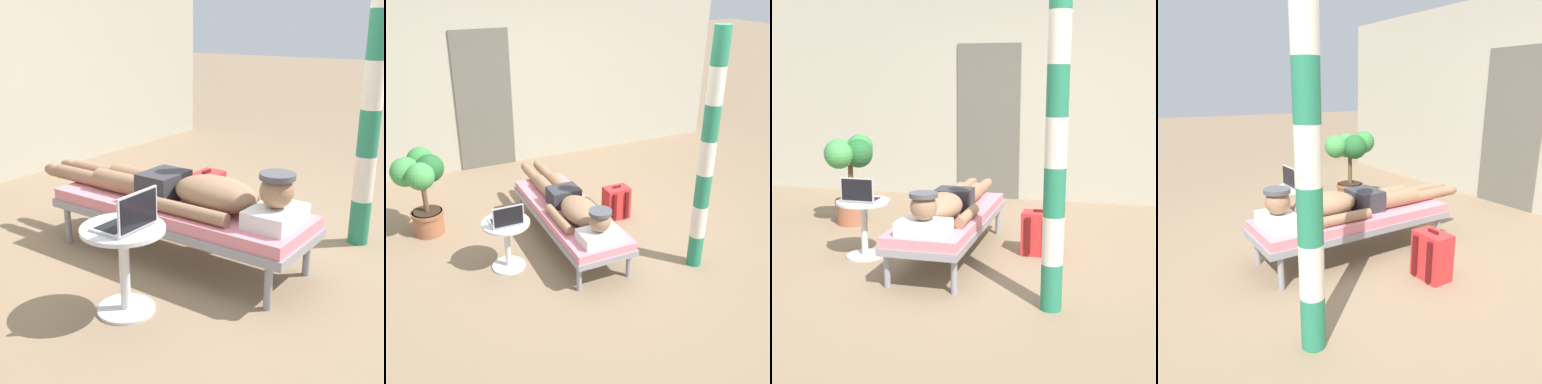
# 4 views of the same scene
# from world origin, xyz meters

# --- Properties ---
(ground_plane) EXTENTS (40.00, 40.00, 0.00)m
(ground_plane) POSITION_xyz_m (0.00, 0.00, 0.00)
(ground_plane) COLOR #8C7256
(house_wall_back) EXTENTS (7.60, 0.20, 2.70)m
(house_wall_back) POSITION_xyz_m (-0.22, 2.73, 1.35)
(house_wall_back) COLOR #B2AD99
(house_wall_back) RESTS_ON ground
(house_door_panel) EXTENTS (0.84, 0.03, 2.04)m
(house_door_panel) POSITION_xyz_m (-0.43, 2.62, 1.02)
(house_door_panel) COLOR #625F54
(house_door_panel) RESTS_ON ground
(lounge_chair) EXTENTS (0.64, 1.90, 0.42)m
(lounge_chair) POSITION_xyz_m (-0.22, 0.03, 0.35)
(lounge_chair) COLOR gray
(lounge_chair) RESTS_ON ground
(person_reclining) EXTENTS (0.53, 2.17, 0.33)m
(person_reclining) POSITION_xyz_m (-0.22, -0.04, 0.52)
(person_reclining) COLOR white
(person_reclining) RESTS_ON lounge_chair
(side_table) EXTENTS (0.48, 0.48, 0.52)m
(side_table) POSITION_xyz_m (-0.98, -0.15, 0.36)
(side_table) COLOR silver
(side_table) RESTS_ON ground
(laptop) EXTENTS (0.31, 0.24, 0.23)m
(laptop) POSITION_xyz_m (-0.98, -0.21, 0.58)
(laptop) COLOR silver
(laptop) RESTS_ON side_table
(backpack) EXTENTS (0.30, 0.26, 0.42)m
(backpack) POSITION_xyz_m (0.54, 0.32, 0.20)
(backpack) COLOR red
(backpack) RESTS_ON ground
(potted_plant) EXTENTS (0.57, 0.69, 0.98)m
(potted_plant) POSITION_xyz_m (-1.63, 0.90, 0.64)
(potted_plant) COLOR #9E5B3D
(potted_plant) RESTS_ON ground
(porch_post) EXTENTS (0.15, 0.15, 2.37)m
(porch_post) POSITION_xyz_m (0.78, -0.92, 1.18)
(porch_post) COLOR #267F59
(porch_post) RESTS_ON ground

